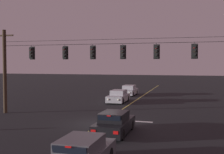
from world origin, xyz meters
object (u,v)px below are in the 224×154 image
(car_oncoming_lead, at_px, (118,97))
(traffic_light_centre, at_px, (92,52))
(traffic_light_far_right, at_px, (195,51))
(traffic_light_leftmost, at_px, (31,53))
(car_waiting_near_lane, at_px, (114,123))
(traffic_light_rightmost, at_px, (156,52))
(traffic_light_right_inner, at_px, (123,52))
(traffic_light_left_inner, at_px, (65,53))
(car_oncoming_trailing, at_px, (129,91))

(car_oncoming_lead, bearing_deg, traffic_light_centre, -88.57)
(traffic_light_far_right, bearing_deg, traffic_light_leftmost, 180.00)
(traffic_light_far_right, relative_size, car_waiting_near_lane, 0.28)
(traffic_light_rightmost, relative_size, car_oncoming_lead, 0.28)
(traffic_light_right_inner, bearing_deg, traffic_light_rightmost, 0.00)
(car_waiting_near_lane, bearing_deg, traffic_light_left_inner, 139.42)
(traffic_light_left_inner, bearing_deg, traffic_light_far_right, 0.00)
(traffic_light_left_inner, xyz_separation_m, traffic_light_rightmost, (7.55, 0.00, 0.00))
(car_waiting_near_lane, distance_m, car_oncoming_trailing, 21.89)
(traffic_light_far_right, distance_m, car_oncoming_lead, 13.34)
(traffic_light_left_inner, bearing_deg, traffic_light_centre, 0.00)
(car_oncoming_lead, bearing_deg, traffic_light_right_inner, -73.89)
(traffic_light_rightmost, bearing_deg, traffic_light_left_inner, 180.00)
(traffic_light_far_right, height_order, car_oncoming_lead, traffic_light_far_right)
(traffic_light_leftmost, xyz_separation_m, traffic_light_right_inner, (8.02, 0.00, 0.00))
(traffic_light_far_right, xyz_separation_m, car_oncoming_lead, (-8.14, 9.49, -4.64))
(traffic_light_left_inner, distance_m, traffic_light_right_inner, 4.92)
(traffic_light_centre, bearing_deg, car_oncoming_trailing, 91.98)
(traffic_light_far_right, bearing_deg, car_oncoming_lead, 130.63)
(traffic_light_left_inner, relative_size, traffic_light_rightmost, 1.00)
(traffic_light_leftmost, relative_size, traffic_light_far_right, 1.00)
(traffic_light_centre, bearing_deg, traffic_light_right_inner, 0.00)
(traffic_light_right_inner, xyz_separation_m, car_oncoming_lead, (-2.74, 9.49, -4.64))
(traffic_light_rightmost, bearing_deg, traffic_light_centre, 180.00)
(car_oncoming_lead, height_order, car_oncoming_trailing, same)
(traffic_light_leftmost, distance_m, traffic_light_centre, 5.52)
(traffic_light_left_inner, distance_m, car_waiting_near_lane, 8.63)
(traffic_light_leftmost, height_order, traffic_light_rightmost, same)
(traffic_light_centre, distance_m, car_waiting_near_lane, 7.32)
(traffic_light_leftmost, xyz_separation_m, traffic_light_centre, (5.52, 0.00, 0.00))
(traffic_light_far_right, bearing_deg, traffic_light_right_inner, 180.00)
(traffic_light_right_inner, relative_size, traffic_light_far_right, 1.00)
(traffic_light_right_inner, bearing_deg, car_waiting_near_lane, -82.75)
(traffic_light_leftmost, distance_m, traffic_light_right_inner, 8.02)
(traffic_light_far_right, relative_size, car_oncoming_trailing, 0.28)
(traffic_light_leftmost, bearing_deg, traffic_light_left_inner, 0.00)
(traffic_light_far_right, bearing_deg, car_waiting_near_lane, -135.40)
(traffic_light_centre, height_order, traffic_light_rightmost, same)
(traffic_light_leftmost, distance_m, traffic_light_left_inner, 3.10)
(traffic_light_left_inner, bearing_deg, car_oncoming_trailing, 83.78)
(traffic_light_leftmost, height_order, traffic_light_far_right, same)
(traffic_light_leftmost, distance_m, traffic_light_rightmost, 10.65)
(traffic_light_far_right, height_order, car_waiting_near_lane, traffic_light_far_right)
(traffic_light_right_inner, relative_size, car_oncoming_trailing, 0.28)
(traffic_light_leftmost, relative_size, traffic_light_left_inner, 1.00)
(traffic_light_leftmost, xyz_separation_m, car_oncoming_lead, (5.28, 9.49, -4.64))
(traffic_light_left_inner, distance_m, traffic_light_centre, 2.42)
(car_oncoming_trailing, bearing_deg, traffic_light_rightmost, -71.27)
(traffic_light_left_inner, bearing_deg, traffic_light_rightmost, 0.00)
(traffic_light_left_inner, distance_m, car_oncoming_trailing, 17.57)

